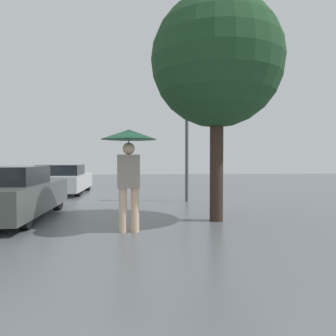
{
  "coord_description": "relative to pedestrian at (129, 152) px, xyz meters",
  "views": [
    {
      "loc": [
        -0.08,
        -0.55,
        1.42
      ],
      "look_at": [
        0.47,
        5.8,
        1.24
      ],
      "focal_mm": 35.0,
      "sensor_mm": 36.0,
      "label": 1
    }
  ],
  "objects": [
    {
      "name": "parked_car_middle",
      "position": [
        -2.93,
        1.66,
        -0.95
      ],
      "size": [
        1.9,
        4.09,
        1.25
      ],
      "color": "#4C514C",
      "rests_on": "ground_plane"
    },
    {
      "name": "parked_car_farthest",
      "position": [
        -2.98,
        7.49,
        -0.99
      ],
      "size": [
        1.87,
        3.85,
        1.19
      ],
      "color": "silver",
      "rests_on": "ground_plane"
    },
    {
      "name": "street_lamp",
      "position": [
        1.79,
        4.54,
        1.14
      ],
      "size": [
        0.31,
        0.31,
        4.03
      ],
      "color": "#515456",
      "rests_on": "ground_plane"
    },
    {
      "name": "tree",
      "position": [
        1.96,
        1.01,
        2.07
      ],
      "size": [
        3.0,
        3.0,
        5.14
      ],
      "color": "#38281E",
      "rests_on": "ground_plane"
    },
    {
      "name": "pedestrian",
      "position": [
        0.0,
        0.0,
        0.0
      ],
      "size": [
        1.07,
        1.07,
        1.99
      ],
      "color": "beige",
      "rests_on": "ground_plane"
    }
  ]
}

